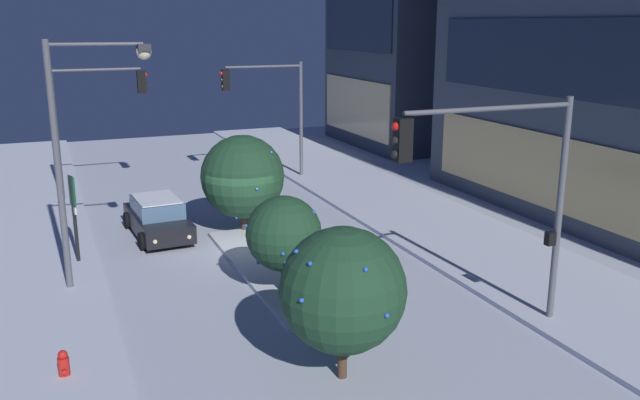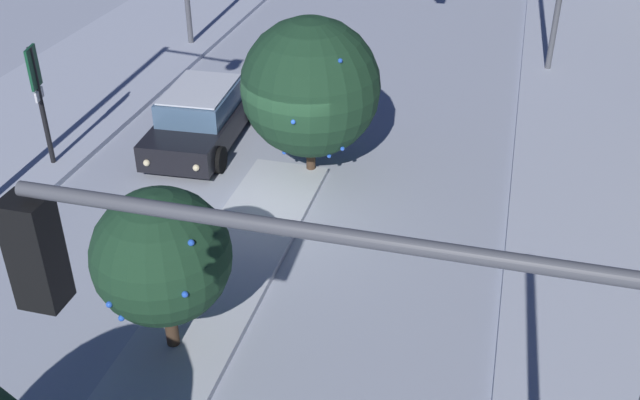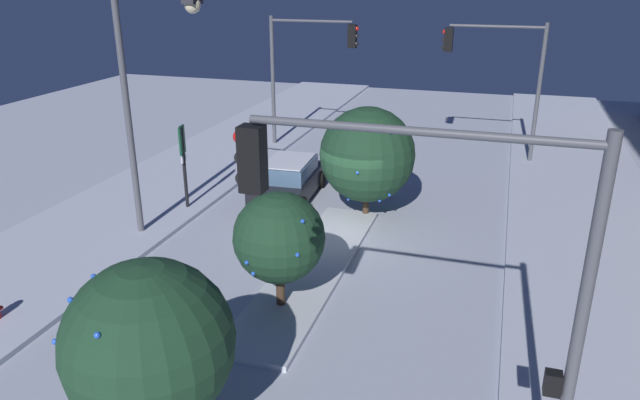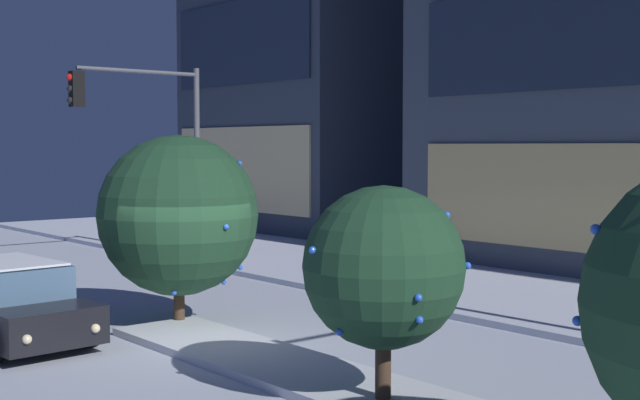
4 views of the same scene
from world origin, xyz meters
The scene contains 13 objects.
ground centered at (0.00, 0.00, 0.00)m, with size 52.00×52.00×0.00m, color silver.
curb_strip_near centered at (0.00, -7.72, 0.07)m, with size 52.00×5.20×0.14m, color silver.
curb_strip_far centered at (0.00, 7.72, 0.07)m, with size 52.00×5.20×0.14m, color silver.
median_strip centered at (2.71, -0.08, 0.07)m, with size 9.00×1.80×0.14m, color silver.
car_near centered at (-2.59, -2.72, 0.71)m, with size 4.61×2.22×1.49m.
traffic_light_corner_far_left centered at (-9.85, 4.22, 4.19)m, with size 0.32×4.29×6.00m.
traffic_light_corner_near_left centered at (-9.18, -4.28, 4.24)m, with size 0.32×4.19×6.09m.
traffic_light_corner_far_right centered at (9.22, 3.95, 4.24)m, with size 0.32×5.13×6.13m.
street_lamp_arched centered at (2.04, -5.32, 4.89)m, with size 0.69×2.93×7.48m.
parking_info_sign centered at (-0.37, -5.74, 1.96)m, with size 0.55×0.19×3.06m.
decorated_tree_median centered at (9.81, -0.57, 2.15)m, with size 2.89×2.87×3.59m.
decorated_tree_left_of_median centered at (4.82, -0.21, 1.95)m, with size 2.23×2.23×3.07m.
decorated_tree_right_of_median centered at (-1.68, 0.42, 2.23)m, with size 3.25×3.19×3.83m.
Camera 3 is at (16.88, 4.62, 7.88)m, focal length 33.30 mm.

